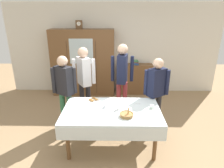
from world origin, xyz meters
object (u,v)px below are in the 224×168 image
Objects in this scene: spoon_front_edge at (138,104)px; person_beside_shelf at (84,76)px; spoon_far_left at (143,112)px; person_behind_table_right at (122,74)px; spoon_back_edge at (128,110)px; pastry_plate at (93,100)px; person_behind_table_left at (64,86)px; tea_cup_far_left at (117,109)px; mantel_clock at (79,25)px; tea_cup_center at (105,106)px; book_stack at (136,62)px; dining_table at (112,115)px; bookshelf_low at (135,79)px; person_by_cabinet at (156,88)px; tea_cup_near_left at (152,107)px; bread_basket at (127,115)px; wall_cabinet at (83,63)px.

person_beside_shelf is (-1.16, 0.83, 0.28)m from spoon_front_edge.
spoon_far_left is 0.07× the size of person_behind_table_right.
pastry_plate is at bearing 150.81° from spoon_back_edge.
tea_cup_far_left is at bearing -30.96° from person_behind_table_left.
mantel_clock is 2.90m from tea_cup_center.
book_stack is 1.93× the size of spoon_back_edge.
bookshelf_low is at bearing 75.51° from dining_table.
spoon_back_edge is at bearing -86.54° from person_behind_table_right.
person_behind_table_right is (-0.29, 0.93, 0.32)m from spoon_front_edge.
bookshelf_low reaches higher than dining_table.
tea_cup_center is 0.08× the size of person_by_cabinet.
tea_cup_center is 1.09× the size of spoon_front_edge.
tea_cup_far_left is 0.08× the size of person_beside_shelf.
tea_cup_near_left is 0.08× the size of person_beside_shelf.
person_behind_table_right reaches higher than tea_cup_near_left.
mantel_clock is 2.21m from person_behind_table_left.
mantel_clock reaches higher than bread_basket.
pastry_plate is 0.17× the size of person_behind_table_left.
spoon_back_edge is at bearing -132.32° from spoon_front_edge.
dining_table is 7.35× the size of mantel_clock.
person_beside_shelf is at bearing 144.32° from spoon_front_edge.
bookshelf_low is 0.53m from book_stack.
person_behind_table_left reaches higher than tea_cup_center.
bread_basket is 0.32m from spoon_far_left.
spoon_back_edge is at bearing -171.92° from tea_cup_near_left.
person_behind_table_right is at bearing 104.41° from spoon_far_left.
person_behind_table_right reaches higher than person_behind_table_left.
tea_cup_near_left is 0.26m from spoon_far_left.
spoon_front_edge is at bearing -8.75° from pastry_plate.
bread_basket is at bearing -44.28° from pastry_plate.
pastry_plate is 0.16× the size of person_behind_table_right.
wall_cabinet is 1.79m from person_behind_table_right.
person_behind_table_right is at bearing -49.50° from mantel_clock.
mantel_clock is 3.28m from tea_cup_near_left.
spoon_far_left is at bearing -9.49° from tea_cup_far_left.
person_beside_shelf is at bearing -173.82° from person_behind_table_right.
dining_table is 2.74m from bookshelf_low.
mantel_clock is at bearing 113.56° from bread_basket.
tea_cup_near_left is at bearing 8.12° from dining_table.
person_by_cabinet is (0.62, 0.61, 0.19)m from spoon_back_edge.
person_beside_shelf is at bearing -131.00° from bookshelf_low.
person_behind_table_right reaches higher than pastry_plate.
tea_cup_far_left is at bearing -67.59° from mantel_clock.
person_behind_table_right is (-0.69, 0.55, 0.13)m from person_by_cabinet.
mantel_clock reaches higher than tea_cup_far_left.
tea_cup_near_left is (0.64, 0.09, -0.00)m from tea_cup_far_left.
person_behind_table_left is at bearing 154.58° from spoon_far_left.
person_behind_table_right is at bearing 107.18° from spoon_front_edge.
spoon_back_edge is at bearing -25.98° from person_behind_table_left.
dining_table is 0.59m from spoon_front_edge.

